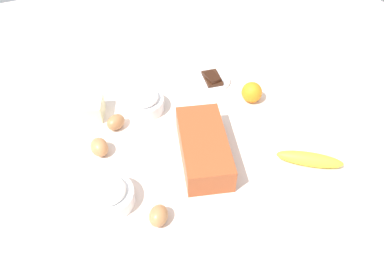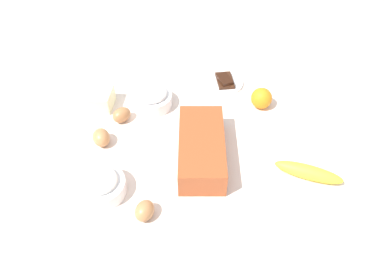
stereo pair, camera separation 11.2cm
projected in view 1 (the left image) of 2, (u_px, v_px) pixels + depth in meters
name	position (u px, v px, depth m)	size (l,w,h in m)	color
ground_plane	(192.00, 148.00, 1.16)	(2.40, 2.40, 0.02)	beige
loaf_pan	(204.00, 147.00, 1.09)	(0.30, 0.19, 0.08)	#9E4723
flour_bowl	(109.00, 195.00, 0.99)	(0.13, 0.13, 0.07)	white
sugar_bowl	(143.00, 102.00, 1.24)	(0.14, 0.14, 0.07)	white
banana	(310.00, 159.00, 1.09)	(0.19, 0.04, 0.04)	yellow
orange_fruit	(252.00, 92.00, 1.27)	(0.07, 0.07, 0.07)	orange
butter_block	(93.00, 108.00, 1.23)	(0.09, 0.06, 0.06)	#F4EDB2
egg_near_butter	(159.00, 216.00, 0.95)	(0.05, 0.05, 0.06)	#AF7647
egg_beside_bowl	(116.00, 122.00, 1.19)	(0.05, 0.05, 0.06)	#A87144
egg_loose	(99.00, 147.00, 1.11)	(0.05, 0.05, 0.06)	#B77C4B
chocolate_plate	(212.00, 80.00, 1.36)	(0.13, 0.13, 0.03)	white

